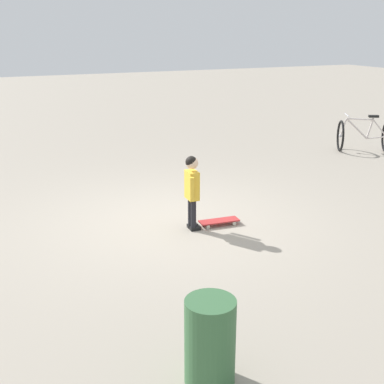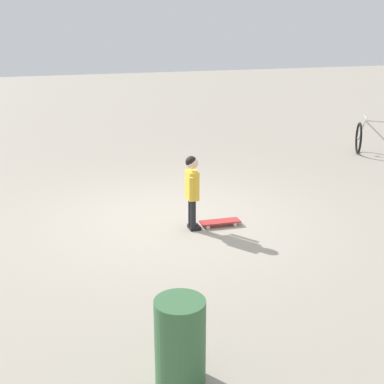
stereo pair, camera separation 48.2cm
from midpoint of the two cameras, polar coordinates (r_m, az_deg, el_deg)
The scene contains 5 objects.
ground_plane at distance 7.53m, azimuth -4.12°, elevation -3.17°, with size 50.00×50.00×0.00m, color #9E9384.
child_person at distance 6.96m, azimuth -1.97°, elevation 0.81°, with size 0.36×0.24×1.06m.
skateboard at distance 7.30m, azimuth 1.18°, elevation -3.32°, with size 0.24×0.59×0.07m.
bicycle_near at distance 12.16m, azimuth 17.64°, elevation 6.10°, with size 1.15×1.28×0.85m.
trash_bin at distance 4.14m, azimuth -1.44°, elevation -16.56°, with size 0.41×0.41×0.73m, color #38663D.
Camera 1 is at (-6.50, 2.64, 2.71)m, focal length 47.45 mm.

